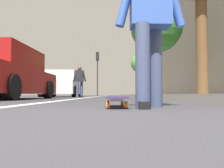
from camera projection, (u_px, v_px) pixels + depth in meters
ground_plane at (112, 97)px, 11.18m from camera, size 80.00×80.00×0.00m
lane_stripe_white at (102, 96)px, 21.18m from camera, size 52.00×0.16×0.01m
sidewalk_curb at (147, 95)px, 19.14m from camera, size 52.00×3.20×0.15m
building_facade at (172, 34)px, 23.40m from camera, size 40.00×1.20×12.80m
skateboard at (116, 98)px, 2.42m from camera, size 0.85×0.22×0.11m
skater_person at (150, 16)px, 2.30m from camera, size 0.47×0.72×1.64m
parked_car_near at (4, 75)px, 6.46m from camera, size 4.20×2.04×1.46m
parked_car_mid at (63, 85)px, 13.30m from camera, size 4.49×2.07×1.46m
traffic_light at (98, 66)px, 21.08m from camera, size 0.33×0.28×4.11m
street_tree_mid at (156, 27)px, 12.93m from camera, size 2.96×2.96×5.49m
street_tree_far at (141, 64)px, 20.29m from camera, size 1.85×1.85×3.89m
pedestrian_distant at (80, 79)px, 11.46m from camera, size 0.44×0.69×1.58m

